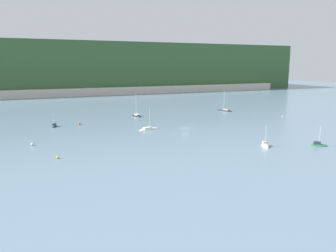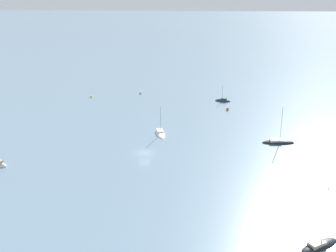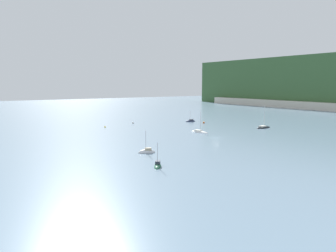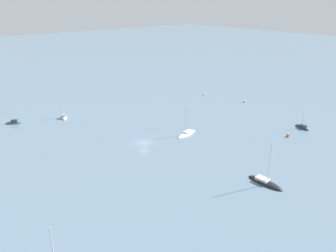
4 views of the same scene
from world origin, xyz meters
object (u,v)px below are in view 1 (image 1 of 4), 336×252
sailboat_0 (225,111)px  sailboat_5 (318,145)px  sailboat_1 (137,116)px  sailboat_3 (265,146)px  sailboat_4 (54,126)px  mooring_buoy_3 (32,144)px  mooring_buoy_1 (58,157)px  mooring_buoy_2 (79,123)px  mooring_buoy_0 (282,117)px  sailboat_2 (149,129)px

sailboat_0 → sailboat_5: 70.28m
sailboat_1 → sailboat_3: bearing=-168.3°
sailboat_4 → mooring_buoy_3: size_ratio=7.24×
mooring_buoy_1 → mooring_buoy_2: mooring_buoy_2 is taller
sailboat_0 → mooring_buoy_0: sailboat_0 is taller
sailboat_1 → mooring_buoy_2: size_ratio=12.12×
sailboat_0 → sailboat_1: 44.16m
sailboat_2 → mooring_buoy_2: sailboat_2 is taller
mooring_buoy_1 → mooring_buoy_2: bearing=75.2°
mooring_buoy_3 → sailboat_3: bearing=-24.2°
sailboat_1 → sailboat_4: (-34.88, -11.30, 0.01)m
sailboat_2 → sailboat_3: bearing=-70.8°
mooring_buoy_1 → mooring_buoy_3: size_ratio=0.76×
sailboat_4 → mooring_buoy_1: sailboat_4 is taller
sailboat_3 → sailboat_5: bearing=91.1°
sailboat_5 → mooring_buoy_3: bearing=-167.4°
sailboat_2 → sailboat_5: sailboat_2 is taller
sailboat_1 → sailboat_5: sailboat_1 is taller
sailboat_0 → sailboat_3: bearing=123.9°
sailboat_4 → mooring_buoy_2: bearing=109.1°
sailboat_0 → mooring_buoy_1: (-81.67, -53.14, 0.21)m
sailboat_0 → mooring_buoy_3: (-86.96, -37.22, 0.32)m
sailboat_2 → sailboat_4: bearing=136.1°
sailboat_0 → mooring_buoy_1: bearing=90.9°
sailboat_3 → mooring_buoy_1: 54.40m
mooring_buoy_2 → mooring_buoy_0: bearing=-11.6°
sailboat_4 → sailboat_5: sailboat_5 is taller
sailboat_0 → sailboat_3: 69.58m
sailboat_4 → mooring_buoy_3: 28.38m
sailboat_0 → sailboat_2: sailboat_0 is taller
sailboat_1 → sailboat_2: 30.25m
sailboat_5 → mooring_buoy_0: 50.23m
sailboat_5 → sailboat_0: bearing=114.4°
sailboat_4 → sailboat_3: bearing=57.4°
sailboat_0 → mooring_buoy_0: 28.72m
sailboat_5 → sailboat_3: bearing=-164.4°
sailboat_3 → mooring_buoy_0: sailboat_3 is taller
sailboat_2 → sailboat_4: size_ratio=1.37×
sailboat_3 → sailboat_4: sailboat_3 is taller
sailboat_2 → sailboat_5: size_ratio=1.34×
sailboat_1 → mooring_buoy_3: bearing=129.9°
sailboat_1 → mooring_buoy_1: (-37.54, -54.46, 0.23)m
mooring_buoy_0 → mooring_buoy_3: 99.63m
mooring_buoy_0 → mooring_buoy_1: mooring_buoy_1 is taller
sailboat_1 → mooring_buoy_1: sailboat_1 is taller
sailboat_3 → sailboat_5: (13.93, -5.23, 0.03)m
sailboat_1 → sailboat_5: (29.78, -70.12, 0.05)m
mooring_buoy_0 → sailboat_3: bearing=-137.1°
mooring_buoy_1 → mooring_buoy_3: (-5.29, 15.91, 0.10)m
sailboat_3 → sailboat_4: (-50.73, 53.59, -0.02)m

